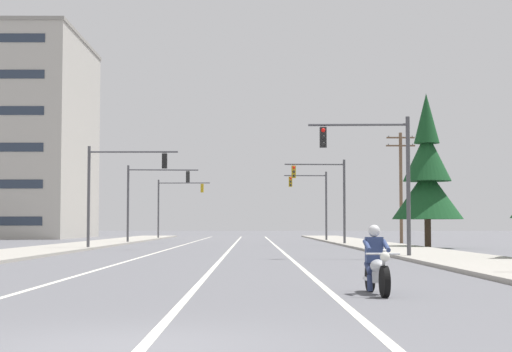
# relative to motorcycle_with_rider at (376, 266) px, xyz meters

# --- Properties ---
(ground_plane) EXTENTS (400.00, 400.00, 0.00)m
(ground_plane) POSITION_rel_motorcycle_with_rider_xyz_m (-4.16, -7.54, -0.59)
(ground_plane) COLOR #5B5B60
(lane_stripe_center) EXTENTS (0.16, 100.00, 0.01)m
(lane_stripe_center) POSITION_rel_motorcycle_with_rider_xyz_m (-3.93, 37.46, -0.58)
(lane_stripe_center) COLOR beige
(lane_stripe_center) RESTS_ON ground
(lane_stripe_left) EXTENTS (0.16, 100.00, 0.01)m
(lane_stripe_left) POSITION_rel_motorcycle_with_rider_xyz_m (-7.64, 37.46, -0.58)
(lane_stripe_left) COLOR beige
(lane_stripe_left) RESTS_ON ground
(lane_stripe_right) EXTENTS (0.16, 100.00, 0.01)m
(lane_stripe_right) POSITION_rel_motorcycle_with_rider_xyz_m (-0.94, 37.46, -0.58)
(lane_stripe_right) COLOR beige
(lane_stripe_right) RESTS_ON ground
(sidewalk_kerb_right) EXTENTS (4.40, 110.00, 0.14)m
(sidewalk_kerb_right) POSITION_rel_motorcycle_with_rider_xyz_m (5.85, 32.46, -0.52)
(sidewalk_kerb_right) COLOR #9E998E
(sidewalk_kerb_right) RESTS_ON ground
(sidewalk_kerb_left) EXTENTS (4.40, 110.00, 0.14)m
(sidewalk_kerb_left) POSITION_rel_motorcycle_with_rider_xyz_m (-14.17, 32.46, -0.52)
(sidewalk_kerb_left) COLOR #9E998E
(sidewalk_kerb_left) RESTS_ON ground
(motorcycle_with_rider) EXTENTS (0.70, 2.19, 1.46)m
(motorcycle_with_rider) POSITION_rel_motorcycle_with_rider_xyz_m (0.00, 0.00, 0.00)
(motorcycle_with_rider) COLOR black
(motorcycle_with_rider) RESTS_ON ground
(traffic_signal_near_right) EXTENTS (4.44, 0.37, 6.20)m
(traffic_signal_near_right) POSITION_rel_motorcycle_with_rider_xyz_m (2.96, 18.70, 3.48)
(traffic_signal_near_right) COLOR #47474C
(traffic_signal_near_right) RESTS_ON ground
(traffic_signal_near_left) EXTENTS (5.45, 0.37, 6.20)m
(traffic_signal_near_left) POSITION_rel_motorcycle_with_rider_xyz_m (-10.84, 32.42, 3.55)
(traffic_signal_near_left) COLOR #47474C
(traffic_signal_near_left) RESTS_ON ground
(traffic_signal_mid_right) EXTENTS (4.43, 0.53, 6.20)m
(traffic_signal_mid_right) POSITION_rel_motorcycle_with_rider_xyz_m (2.85, 42.70, 3.48)
(traffic_signal_mid_right) COLOR #47474C
(traffic_signal_mid_right) RESTS_ON ground
(traffic_signal_mid_left) EXTENTS (5.64, 0.61, 6.20)m
(traffic_signal_mid_left) POSITION_rel_motorcycle_with_rider_xyz_m (-10.81, 48.74, 3.56)
(traffic_signal_mid_left) COLOR #47474C
(traffic_signal_mid_left) RESTS_ON ground
(traffic_signal_far_right) EXTENTS (3.83, 0.44, 6.20)m
(traffic_signal_far_right) POSITION_rel_motorcycle_with_rider_xyz_m (2.95, 56.42, 3.44)
(traffic_signal_far_right) COLOR #47474C
(traffic_signal_far_right) RESTS_ON ground
(traffic_signal_far_left) EXTENTS (5.48, 0.52, 6.20)m
(traffic_signal_far_left) POSITION_rel_motorcycle_with_rider_xyz_m (-10.79, 69.58, 3.55)
(traffic_signal_far_left) COLOR #47474C
(traffic_signal_far_left) RESTS_ON ground
(utility_pole_right_far) EXTENTS (2.33, 0.26, 8.89)m
(utility_pole_right_far) POSITION_rel_motorcycle_with_rider_xyz_m (9.36, 49.23, 4.24)
(utility_pole_right_far) COLOR brown
(utility_pole_right_far) RESTS_ON ground
(conifer_tree_right_verge_far) EXTENTS (4.47, 4.47, 9.84)m
(conifer_tree_right_verge_far) POSITION_rel_motorcycle_with_rider_xyz_m (8.48, 35.01, 3.92)
(conifer_tree_right_verge_far) COLOR #423023
(conifer_tree_right_verge_far) RESTS_ON ground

